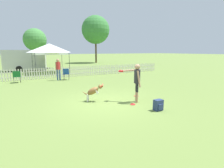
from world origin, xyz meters
TOP-DOWN VIEW (x-y plane):
  - ground_plane at (0.00, 0.00)m, footprint 240.00×240.00m
  - handler_person at (1.23, -0.60)m, footprint 0.79×1.03m
  - leaping_dog at (-0.43, 0.43)m, footprint 0.96×0.67m
  - frisbee_near_handler at (0.87, -0.88)m, footprint 0.22×0.22m
  - frisbee_near_dog at (1.39, -1.90)m, footprint 0.22×0.22m
  - frisbee_midfield at (1.87, 0.22)m, footprint 0.22×0.22m
  - backpack_on_grass at (1.31, -1.98)m, footprint 0.34×0.29m
  - picket_fence at (0.00, 8.66)m, footprint 21.71×0.04m
  - folding_chair_blue_left at (0.04, 7.15)m, footprint 0.59×0.61m
  - folding_chair_center at (-3.48, 7.58)m, footprint 0.52×0.53m
  - canopy_tent_main at (-0.24, 12.44)m, footprint 3.24×3.24m
  - spectator_standing at (-0.54, 7.30)m, footprint 0.41×0.27m
  - equipment_trailer at (-2.39, 15.94)m, footprint 5.34×3.09m
  - tree_left_grove at (-0.24, 25.41)m, footprint 3.69×3.69m
  - tree_right_grove at (10.54, 24.89)m, footprint 5.30×5.30m

SIDE VIEW (x-z plane):
  - ground_plane at x=0.00m, z-range 0.00..0.00m
  - frisbee_near_handler at x=0.87m, z-range 0.00..0.02m
  - frisbee_near_dog at x=1.39m, z-range 0.00..0.02m
  - frisbee_midfield at x=1.87m, z-range 0.00..0.02m
  - backpack_on_grass at x=1.31m, z-range 0.00..0.43m
  - picket_fence at x=0.00m, z-range 0.00..0.92m
  - leaping_dog at x=-0.43m, z-range 0.09..0.93m
  - folding_chair_center at x=-3.48m, z-range 0.09..0.98m
  - folding_chair_blue_left at x=0.04m, z-range 0.10..1.03m
  - spectator_standing at x=-0.54m, z-range 0.19..1.89m
  - handler_person at x=1.23m, z-range 0.23..1.98m
  - equipment_trailer at x=-2.39m, z-range 0.07..2.49m
  - canopy_tent_main at x=-0.24m, z-range 0.97..4.04m
  - tree_left_grove at x=-0.24m, z-range 1.11..7.08m
  - tree_right_grove at x=10.54m, z-range 1.79..10.70m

